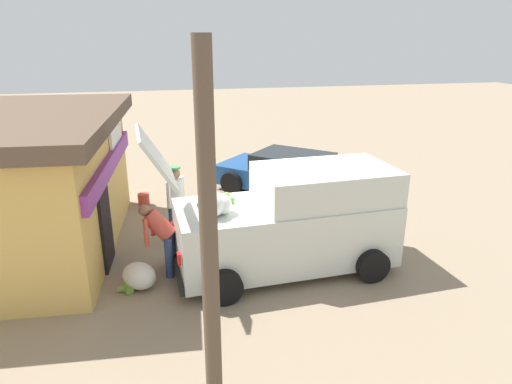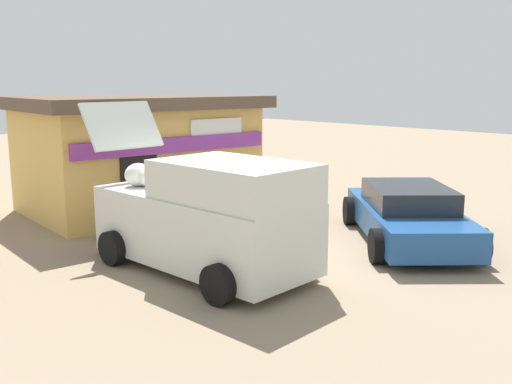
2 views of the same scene
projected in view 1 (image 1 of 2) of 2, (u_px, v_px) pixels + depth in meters
ground_plane at (263, 246)px, 9.99m from camera, size 60.00×60.00×0.00m
storefront_bar at (18, 183)px, 9.36m from camera, size 6.17×4.57×2.93m
delivery_van at (292, 220)px, 8.79m from camera, size 2.31×4.81×2.90m
parked_sedan at (293, 174)px, 13.13m from camera, size 4.25×4.42×1.19m
vendor_standing at (176, 199)px, 9.86m from camera, size 0.48×0.48×1.76m
customer_bending at (161, 233)px, 8.62m from camera, size 0.61×0.70×1.41m
unloaded_banana_pile at (138, 277)px, 8.30m from camera, size 0.90×0.86×0.47m
paint_bucket at (144, 199)px, 12.33m from camera, size 0.31×0.31×0.32m
utility_pole at (209, 247)px, 4.95m from camera, size 0.20×0.20×4.43m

